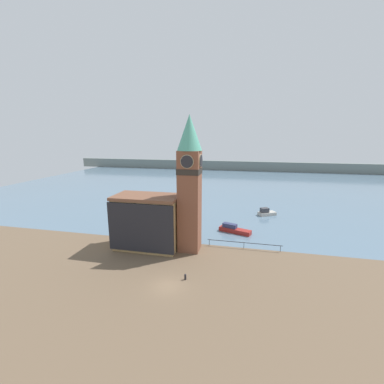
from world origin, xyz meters
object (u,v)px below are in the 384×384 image
object	(u,v)px
clock_tower	(190,181)
boat_near	(234,229)
pier_building	(147,222)
mooring_bollard_near	(185,277)
boat_far	(266,212)

from	to	relation	value
clock_tower	boat_near	world-z (taller)	clock_tower
boat_near	clock_tower	bearing A→B (deg)	-106.56
pier_building	mooring_bollard_near	world-z (taller)	pier_building
clock_tower	pier_building	xyz separation A→B (m)	(-7.09, -0.78, -7.01)
clock_tower	boat_far	xyz separation A→B (m)	(13.58, 22.21, -10.89)
pier_building	mooring_bollard_near	size ratio (longest dim) A/B	13.49
boat_far	pier_building	bearing A→B (deg)	-162.15
pier_building	boat_near	world-z (taller)	pier_building
clock_tower	pier_building	size ratio (longest dim) A/B	2.01
clock_tower	pier_building	world-z (taller)	clock_tower
clock_tower	mooring_bollard_near	world-z (taller)	clock_tower
boat_near	boat_far	world-z (taller)	boat_far
pier_building	boat_far	world-z (taller)	pier_building
pier_building	boat_far	size ratio (longest dim) A/B	2.40
boat_near	mooring_bollard_near	xyz separation A→B (m)	(-5.20, -18.44, -0.17)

